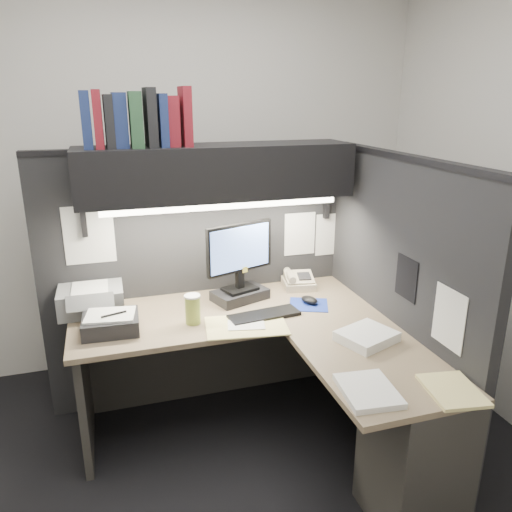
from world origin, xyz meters
The scene contains 22 objects.
floor centered at (0.00, 0.00, 0.00)m, with size 3.50×3.50×0.00m, color black.
wall_back centered at (0.00, 1.50, 1.35)m, with size 3.50×0.04×2.70m, color silver.
wall_front centered at (0.00, -1.50, 1.35)m, with size 3.50×0.04×2.70m, color silver.
partition_back centered at (0.03, 0.93, 0.80)m, with size 1.90×0.06×1.60m, color black.
partition_right centered at (0.98, 0.18, 0.80)m, with size 0.06×1.50×1.60m, color black.
desk centered at (0.43, 0.00, 0.44)m, with size 1.70×1.53×0.73m.
overhead_shelf centered at (0.12, 0.75, 1.50)m, with size 1.55×0.34×0.30m, color black.
task_light_tube centered at (0.12, 0.61, 1.33)m, with size 0.04×0.04×1.32m, color white.
monitor centered at (0.23, 0.68, 0.92)m, with size 0.43×0.29×0.48m.
keyboard centered at (0.30, 0.41, 0.74)m, with size 0.40×0.13×0.02m, color black.
mousepad centered at (0.60, 0.49, 0.73)m, with size 0.22×0.20×0.00m, color navy.
mouse centered at (0.61, 0.50, 0.76)m, with size 0.07×0.11×0.04m, color black.
telephone centered at (0.65, 0.77, 0.77)m, with size 0.19×0.20×0.08m, color #BDAF91.
coffee_cup centered at (-0.10, 0.45, 0.81)m, with size 0.08×0.08×0.15m, color #AFB94A.
printer centered at (-0.62, 0.79, 0.80)m, with size 0.36×0.30×0.14m, color gray.
notebook_stack centered at (-0.52, 0.48, 0.77)m, with size 0.29×0.24×0.09m, color black.
open_folder centered at (0.17, 0.32, 0.73)m, with size 0.43×0.28×0.01m, color #E4D580.
paper_stack_a centered at (0.70, -0.02, 0.76)m, with size 0.26×0.22×0.05m, color white.
paper_stack_b centered at (0.48, -0.44, 0.74)m, with size 0.22×0.27×0.03m, color white.
manila_stack centered at (0.82, -0.53, 0.74)m, with size 0.21×0.27×0.02m, color #E4D580.
binder_row centered at (-0.30, 0.76, 1.79)m, with size 0.56×0.25×0.31m.
pinned_papers centered at (0.42, 0.56, 1.05)m, with size 1.76×1.31×0.51m.
Camera 1 is at (-0.50, -2.02, 1.91)m, focal length 35.00 mm.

